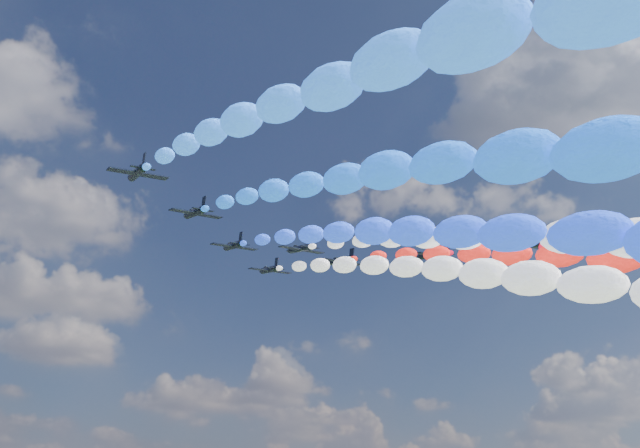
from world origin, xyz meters
TOP-DOWN VIEW (x-y plane):
  - jet_0 at (-34.89, -7.47)m, footprint 8.84×11.76m
  - trail_0 at (-34.89, -66.57)m, footprint 5.48×114.46m
  - jet_1 at (-22.52, 3.68)m, footprint 8.36×11.41m
  - trail_1 at (-22.52, -55.42)m, footprint 5.48×114.46m
  - jet_2 at (-10.85, 16.44)m, footprint 8.78×11.71m
  - trail_2 at (-10.85, -42.66)m, footprint 5.48×114.46m
  - jet_3 at (0.44, 12.32)m, footprint 8.52×11.53m
  - trail_3 at (0.44, -46.78)m, footprint 5.48×114.46m
  - jet_4 at (1.09, 27.17)m, footprint 8.93×11.82m
  - trail_4 at (1.09, -31.93)m, footprint 5.48×114.46m
  - jet_5 at (10.58, 15.34)m, footprint 8.49×11.50m
  - trail_5 at (10.58, -43.75)m, footprint 5.48×114.46m
  - jet_6 at (23.82, 4.11)m, footprint 8.59×11.58m
  - jet_7 at (35.29, -8.66)m, footprint 8.87×11.77m

SIDE VIEW (x-z plane):
  - trail_0 at x=-34.89m, z-range 74.86..113.62m
  - trail_1 at x=-22.52m, z-range 74.86..113.62m
  - trail_2 at x=-10.85m, z-range 74.86..113.62m
  - trail_3 at x=0.44m, z-range 74.86..113.62m
  - trail_4 at x=1.09m, z-range 74.86..113.62m
  - trail_5 at x=10.58m, z-range 74.86..113.62m
  - jet_0 at x=-34.89m, z-range 109.53..114.03m
  - jet_1 at x=-22.52m, z-range 109.53..114.03m
  - jet_2 at x=-10.85m, z-range 109.53..114.03m
  - jet_3 at x=0.44m, z-range 109.53..114.03m
  - jet_4 at x=1.09m, z-range 109.53..114.03m
  - jet_5 at x=10.58m, z-range 109.53..114.03m
  - jet_6 at x=23.82m, z-range 109.53..114.03m
  - jet_7 at x=35.29m, z-range 109.53..114.03m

